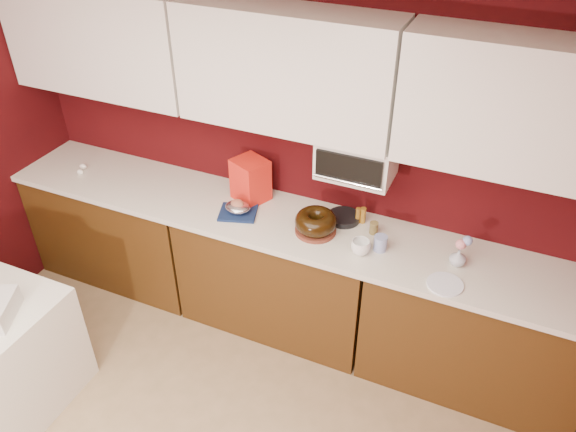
{
  "coord_description": "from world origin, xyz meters",
  "views": [
    {
      "loc": [
        1.26,
        -0.74,
        3.02
      ],
      "look_at": [
        0.12,
        1.84,
        1.02
      ],
      "focal_mm": 35.0,
      "sensor_mm": 36.0,
      "label": 1
    }
  ],
  "objects_px": {
    "pandoro_box": "(251,180)",
    "flower_vase": "(458,257)",
    "bundt_cake": "(316,221)",
    "foil_ham_nest": "(238,207)",
    "toaster_oven": "(357,157)",
    "coffee_mug": "(361,246)",
    "blue_jar": "(380,243)"
  },
  "relations": [
    {
      "from": "blue_jar",
      "to": "flower_vase",
      "type": "relative_size",
      "value": 0.84
    },
    {
      "from": "toaster_oven",
      "to": "bundt_cake",
      "type": "distance_m",
      "value": 0.48
    },
    {
      "from": "coffee_mug",
      "to": "flower_vase",
      "type": "height_order",
      "value": "flower_vase"
    },
    {
      "from": "flower_vase",
      "to": "bundt_cake",
      "type": "bearing_deg",
      "value": -177.42
    },
    {
      "from": "flower_vase",
      "to": "coffee_mug",
      "type": "bearing_deg",
      "value": -166.76
    },
    {
      "from": "toaster_oven",
      "to": "foil_ham_nest",
      "type": "relative_size",
      "value": 2.66
    },
    {
      "from": "toaster_oven",
      "to": "bundt_cake",
      "type": "xyz_separation_m",
      "value": [
        -0.18,
        -0.2,
        -0.39
      ]
    },
    {
      "from": "flower_vase",
      "to": "blue_jar",
      "type": "bearing_deg",
      "value": -173.87
    },
    {
      "from": "foil_ham_nest",
      "to": "flower_vase",
      "type": "height_order",
      "value": "flower_vase"
    },
    {
      "from": "foil_ham_nest",
      "to": "pandoro_box",
      "type": "relative_size",
      "value": 0.58
    },
    {
      "from": "blue_jar",
      "to": "bundt_cake",
      "type": "bearing_deg",
      "value": 178.76
    },
    {
      "from": "bundt_cake",
      "to": "toaster_oven",
      "type": "bearing_deg",
      "value": 48.42
    },
    {
      "from": "bundt_cake",
      "to": "pandoro_box",
      "type": "height_order",
      "value": "pandoro_box"
    },
    {
      "from": "bundt_cake",
      "to": "foil_ham_nest",
      "type": "relative_size",
      "value": 1.56
    },
    {
      "from": "bundt_cake",
      "to": "flower_vase",
      "type": "relative_size",
      "value": 2.27
    },
    {
      "from": "pandoro_box",
      "to": "blue_jar",
      "type": "relative_size",
      "value": 3.02
    },
    {
      "from": "coffee_mug",
      "to": "blue_jar",
      "type": "relative_size",
      "value": 1.15
    },
    {
      "from": "bundt_cake",
      "to": "coffee_mug",
      "type": "height_order",
      "value": "bundt_cake"
    },
    {
      "from": "bundt_cake",
      "to": "blue_jar",
      "type": "relative_size",
      "value": 2.71
    },
    {
      "from": "bundt_cake",
      "to": "coffee_mug",
      "type": "xyz_separation_m",
      "value": [
        0.32,
        -0.09,
        -0.02
      ]
    },
    {
      "from": "toaster_oven",
      "to": "coffee_mug",
      "type": "distance_m",
      "value": 0.53
    },
    {
      "from": "foil_ham_nest",
      "to": "toaster_oven",
      "type": "bearing_deg",
      "value": 17.18
    },
    {
      "from": "toaster_oven",
      "to": "pandoro_box",
      "type": "height_order",
      "value": "toaster_oven"
    },
    {
      "from": "pandoro_box",
      "to": "flower_vase",
      "type": "bearing_deg",
      "value": 17.83
    },
    {
      "from": "pandoro_box",
      "to": "blue_jar",
      "type": "height_order",
      "value": "pandoro_box"
    },
    {
      "from": "flower_vase",
      "to": "toaster_oven",
      "type": "bearing_deg",
      "value": 167.17
    },
    {
      "from": "blue_jar",
      "to": "toaster_oven",
      "type": "bearing_deg",
      "value": 139.84
    },
    {
      "from": "bundt_cake",
      "to": "flower_vase",
      "type": "height_order",
      "value": "bundt_cake"
    },
    {
      "from": "toaster_oven",
      "to": "coffee_mug",
      "type": "height_order",
      "value": "toaster_oven"
    },
    {
      "from": "bundt_cake",
      "to": "pandoro_box",
      "type": "xyz_separation_m",
      "value": [
        -0.54,
        0.18,
        0.07
      ]
    },
    {
      "from": "bundt_cake",
      "to": "blue_jar",
      "type": "bearing_deg",
      "value": -1.24
    },
    {
      "from": "pandoro_box",
      "to": "flower_vase",
      "type": "xyz_separation_m",
      "value": [
        1.41,
        -0.14,
        -0.09
      ]
    }
  ]
}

